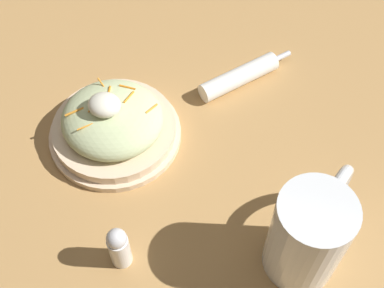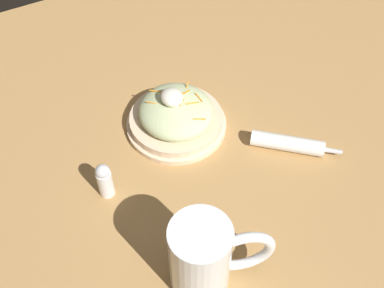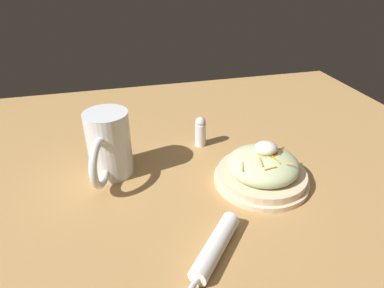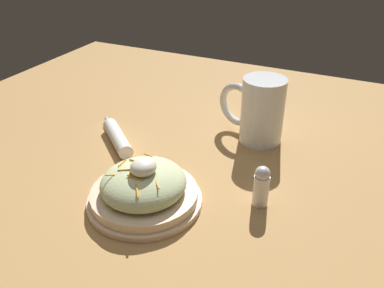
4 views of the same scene
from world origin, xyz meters
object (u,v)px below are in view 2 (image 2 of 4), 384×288
object	(u,v)px
beer_mug	(203,259)
napkin_roll	(288,143)
salad_plate	(176,116)
salt_shaker	(105,180)

from	to	relation	value
beer_mug	napkin_roll	xyz separation A→B (m)	(0.16, -0.29, -0.05)
salad_plate	napkin_roll	xyz separation A→B (m)	(-0.17, -0.17, -0.02)
salt_shaker	salad_plate	bearing A→B (deg)	-65.52
salad_plate	salt_shaker	bearing A→B (deg)	114.48
salt_shaker	beer_mug	bearing A→B (deg)	-161.94
salad_plate	beer_mug	xyz separation A→B (m)	(-0.33, 0.12, 0.03)
salad_plate	salt_shaker	size ratio (longest dim) A/B	2.59
beer_mug	salt_shaker	xyz separation A→B (m)	(0.24, 0.08, -0.03)
salad_plate	napkin_roll	bearing A→B (deg)	-133.59
beer_mug	napkin_roll	size ratio (longest dim) A/B	1.11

